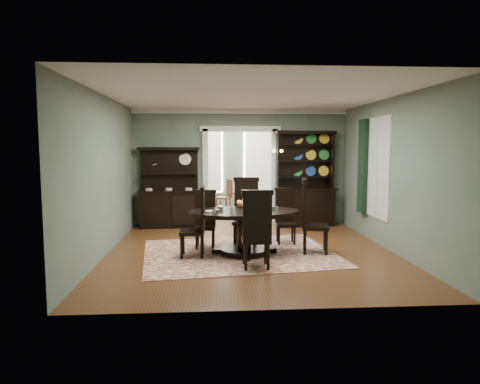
% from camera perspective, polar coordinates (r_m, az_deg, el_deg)
% --- Properties ---
extents(room, '(5.51, 6.01, 3.01)m').
position_cam_1_polar(room, '(8.23, 1.41, 2.83)').
color(room, brown).
rests_on(room, ground).
extents(parlor, '(3.51, 3.50, 3.01)m').
position_cam_1_polar(parlor, '(13.70, -0.72, 3.86)').
color(parlor, brown).
rests_on(parlor, ground).
extents(doorway_trim, '(2.08, 0.25, 2.57)m').
position_cam_1_polar(doorway_trim, '(11.17, 0.00, 3.89)').
color(doorway_trim, silver).
rests_on(doorway_trim, floor).
extents(right_window, '(0.15, 1.47, 2.12)m').
position_cam_1_polar(right_window, '(9.71, 16.96, 3.20)').
color(right_window, white).
rests_on(right_window, wall_right).
extents(wall_sconce, '(0.27, 0.21, 0.21)m').
position_cam_1_polar(wall_sconce, '(11.11, 4.97, 5.26)').
color(wall_sconce, gold).
rests_on(wall_sconce, back_wall_right).
extents(rug, '(3.91, 3.31, 0.01)m').
position_cam_1_polar(rug, '(8.29, -0.09, -8.14)').
color(rug, maroon).
rests_on(rug, floor).
extents(dining_table, '(2.19, 2.07, 0.83)m').
position_cam_1_polar(dining_table, '(8.15, 0.58, -4.25)').
color(dining_table, black).
rests_on(dining_table, rug).
extents(centerpiece, '(1.39, 0.90, 0.23)m').
position_cam_1_polar(centerpiece, '(8.13, 0.49, -1.99)').
color(centerpiece, white).
rests_on(centerpiece, dining_table).
extents(chair_far_left, '(0.46, 0.44, 1.17)m').
position_cam_1_polar(chair_far_left, '(8.74, -4.63, -3.36)').
color(chair_far_left, black).
rests_on(chair_far_left, rug).
extents(chair_far_mid, '(0.60, 0.58, 1.41)m').
position_cam_1_polar(chair_far_mid, '(8.89, 0.79, -2.35)').
color(chair_far_mid, black).
rests_on(chair_far_mid, rug).
extents(chair_far_right, '(0.45, 0.43, 1.17)m').
position_cam_1_polar(chair_far_right, '(9.14, 6.07, -2.95)').
color(chair_far_right, black).
rests_on(chair_far_right, rug).
extents(chair_end_left, '(0.47, 0.51, 1.32)m').
position_cam_1_polar(chair_end_left, '(7.93, -5.61, -3.73)').
color(chair_end_left, black).
rests_on(chair_end_left, rug).
extents(chair_end_right, '(0.59, 0.62, 1.43)m').
position_cam_1_polar(chair_end_right, '(8.30, 9.21, -2.94)').
color(chair_end_right, black).
rests_on(chair_end_right, rug).
extents(chair_near, '(0.52, 0.48, 1.34)m').
position_cam_1_polar(chair_near, '(7.08, 2.25, -4.79)').
color(chair_near, black).
rests_on(chair_near, rug).
extents(sideboard, '(1.58, 0.67, 2.03)m').
position_cam_1_polar(sideboard, '(11.03, -9.42, -0.96)').
color(sideboard, black).
rests_on(sideboard, floor).
extents(welsh_dresser, '(1.62, 0.73, 2.45)m').
position_cam_1_polar(welsh_dresser, '(11.20, 8.63, 0.07)').
color(welsh_dresser, black).
rests_on(welsh_dresser, floor).
extents(parlor_table, '(0.72, 0.72, 0.67)m').
position_cam_1_polar(parlor_table, '(13.20, -0.10, -0.94)').
color(parlor_table, brown).
rests_on(parlor_table, parlor_floor).
extents(parlor_chair_left, '(0.50, 0.49, 1.05)m').
position_cam_1_polar(parlor_chair_left, '(13.03, -1.92, -0.46)').
color(parlor_chair_left, brown).
rests_on(parlor_chair_left, parlor_floor).
extents(parlor_chair_right, '(0.47, 0.46, 1.01)m').
position_cam_1_polar(parlor_chair_right, '(12.91, 1.21, -0.62)').
color(parlor_chair_right, brown).
rests_on(parlor_chair_right, parlor_floor).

